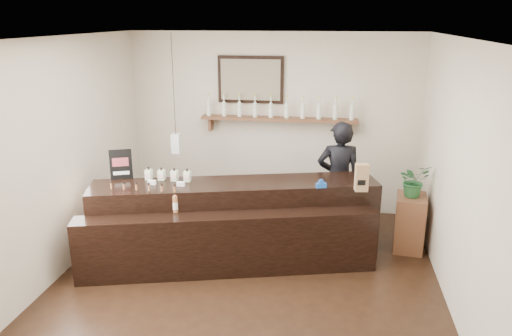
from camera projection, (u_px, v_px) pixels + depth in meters
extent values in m
plane|color=black|center=(246.00, 283.00, 5.86)|extent=(5.00, 5.00, 0.00)
plane|color=beige|center=(273.00, 123.00, 7.82)|extent=(4.50, 0.00, 4.50)
plane|color=beige|center=(174.00, 287.00, 3.09)|extent=(4.50, 0.00, 4.50)
plane|color=beige|center=(55.00, 161.00, 5.79)|extent=(0.00, 5.00, 5.00)
plane|color=beige|center=(460.00, 180.00, 5.12)|extent=(0.00, 5.00, 5.00)
plane|color=white|center=(244.00, 38.00, 5.05)|extent=(5.00, 5.00, 0.00)
cube|color=brown|center=(279.00, 119.00, 7.65)|extent=(2.40, 0.25, 0.04)
cube|color=brown|center=(211.00, 124.00, 7.87)|extent=(0.04, 0.20, 0.20)
cube|color=brown|center=(350.00, 129.00, 7.55)|extent=(0.04, 0.20, 0.20)
cube|color=black|center=(251.00, 80.00, 7.64)|extent=(1.02, 0.04, 0.72)
cube|color=#453A2C|center=(250.00, 80.00, 7.62)|extent=(0.92, 0.01, 0.62)
cube|color=white|center=(176.00, 143.00, 7.20)|extent=(0.12, 0.12, 0.28)
cylinder|color=black|center=(173.00, 85.00, 6.96)|extent=(0.01, 0.01, 1.41)
cylinder|color=silver|center=(209.00, 109.00, 7.78)|extent=(0.07, 0.07, 0.20)
cone|color=silver|center=(208.00, 101.00, 7.74)|extent=(0.07, 0.07, 0.05)
cylinder|color=silver|center=(208.00, 97.00, 7.72)|extent=(0.02, 0.02, 0.07)
cylinder|color=gold|center=(208.00, 94.00, 7.71)|extent=(0.03, 0.03, 0.02)
cylinder|color=white|center=(209.00, 110.00, 7.78)|extent=(0.07, 0.07, 0.09)
cylinder|color=silver|center=(224.00, 110.00, 7.74)|extent=(0.07, 0.07, 0.20)
cone|color=silver|center=(224.00, 101.00, 7.71)|extent=(0.07, 0.07, 0.05)
cylinder|color=silver|center=(224.00, 98.00, 7.69)|extent=(0.02, 0.02, 0.07)
cylinder|color=gold|center=(224.00, 95.00, 7.67)|extent=(0.03, 0.03, 0.02)
cylinder|color=white|center=(224.00, 111.00, 7.75)|extent=(0.07, 0.07, 0.09)
cylinder|color=silver|center=(239.00, 110.00, 7.71)|extent=(0.07, 0.07, 0.20)
cone|color=silver|center=(239.00, 102.00, 7.67)|extent=(0.07, 0.07, 0.05)
cylinder|color=silver|center=(239.00, 98.00, 7.65)|extent=(0.02, 0.02, 0.07)
cylinder|color=gold|center=(239.00, 95.00, 7.64)|extent=(0.03, 0.03, 0.02)
cylinder|color=white|center=(239.00, 111.00, 7.71)|extent=(0.07, 0.07, 0.09)
cylinder|color=silver|center=(255.00, 110.00, 7.67)|extent=(0.07, 0.07, 0.20)
cone|color=silver|center=(255.00, 102.00, 7.63)|extent=(0.07, 0.07, 0.05)
cylinder|color=silver|center=(255.00, 98.00, 7.61)|extent=(0.02, 0.02, 0.07)
cylinder|color=gold|center=(255.00, 95.00, 7.60)|extent=(0.03, 0.03, 0.02)
cylinder|color=white|center=(255.00, 112.00, 7.68)|extent=(0.07, 0.07, 0.09)
cylinder|color=silver|center=(271.00, 111.00, 7.63)|extent=(0.07, 0.07, 0.20)
cone|color=silver|center=(271.00, 103.00, 7.60)|extent=(0.07, 0.07, 0.05)
cylinder|color=silver|center=(271.00, 99.00, 7.58)|extent=(0.02, 0.02, 0.07)
cylinder|color=gold|center=(271.00, 96.00, 7.56)|extent=(0.03, 0.03, 0.02)
cylinder|color=white|center=(271.00, 112.00, 7.64)|extent=(0.07, 0.07, 0.09)
cylinder|color=silver|center=(287.00, 111.00, 7.60)|extent=(0.07, 0.07, 0.20)
cone|color=silver|center=(287.00, 103.00, 7.56)|extent=(0.07, 0.07, 0.05)
cylinder|color=silver|center=(287.00, 99.00, 7.54)|extent=(0.02, 0.02, 0.07)
cylinder|color=gold|center=(287.00, 96.00, 7.53)|extent=(0.03, 0.03, 0.02)
cylinder|color=white|center=(287.00, 113.00, 7.60)|extent=(0.07, 0.07, 0.09)
cylinder|color=silver|center=(303.00, 112.00, 7.56)|extent=(0.07, 0.07, 0.20)
cone|color=silver|center=(303.00, 103.00, 7.52)|extent=(0.07, 0.07, 0.05)
cylinder|color=silver|center=(303.00, 100.00, 7.51)|extent=(0.02, 0.02, 0.07)
cylinder|color=gold|center=(303.00, 96.00, 7.49)|extent=(0.03, 0.03, 0.02)
cylinder|color=white|center=(303.00, 113.00, 7.57)|extent=(0.07, 0.07, 0.09)
cylinder|color=silver|center=(319.00, 112.00, 7.52)|extent=(0.07, 0.07, 0.20)
cone|color=silver|center=(319.00, 104.00, 7.49)|extent=(0.07, 0.07, 0.05)
cylinder|color=silver|center=(319.00, 100.00, 7.47)|extent=(0.02, 0.02, 0.07)
cylinder|color=gold|center=(319.00, 97.00, 7.46)|extent=(0.03, 0.03, 0.02)
cylinder|color=white|center=(319.00, 114.00, 7.53)|extent=(0.07, 0.07, 0.09)
cylinder|color=silver|center=(335.00, 113.00, 7.49)|extent=(0.07, 0.07, 0.20)
cone|color=silver|center=(336.00, 104.00, 7.45)|extent=(0.07, 0.07, 0.05)
cylinder|color=silver|center=(336.00, 100.00, 7.43)|extent=(0.02, 0.02, 0.07)
cylinder|color=gold|center=(336.00, 97.00, 7.42)|extent=(0.03, 0.03, 0.02)
cylinder|color=white|center=(335.00, 114.00, 7.49)|extent=(0.07, 0.07, 0.09)
cylinder|color=silver|center=(352.00, 113.00, 7.45)|extent=(0.07, 0.07, 0.20)
cone|color=silver|center=(352.00, 105.00, 7.41)|extent=(0.07, 0.07, 0.05)
cylinder|color=silver|center=(353.00, 101.00, 7.40)|extent=(0.02, 0.02, 0.07)
cylinder|color=gold|center=(353.00, 98.00, 7.38)|extent=(0.03, 0.03, 0.02)
cylinder|color=white|center=(352.00, 115.00, 7.46)|extent=(0.07, 0.07, 0.09)
cube|color=black|center=(236.00, 220.00, 6.42)|extent=(3.64, 1.54, 1.01)
cube|color=black|center=(228.00, 244.00, 6.00)|extent=(3.56, 1.24, 0.76)
cube|color=white|center=(152.00, 182.00, 6.19)|extent=(0.10, 0.04, 0.05)
cube|color=white|center=(181.00, 184.00, 6.14)|extent=(0.10, 0.04, 0.05)
cube|color=beige|center=(94.00, 202.00, 6.12)|extent=(0.12, 0.12, 0.12)
cube|color=beige|center=(93.00, 193.00, 6.09)|extent=(0.12, 0.12, 0.12)
cube|color=silver|center=(149.00, 174.00, 6.37)|extent=(0.08, 0.08, 0.13)
cube|color=beige|center=(148.00, 176.00, 6.32)|extent=(0.07, 0.00, 0.06)
cylinder|color=black|center=(148.00, 168.00, 6.34)|extent=(0.02, 0.02, 0.03)
cube|color=silver|center=(162.00, 175.00, 6.34)|extent=(0.08, 0.08, 0.13)
cube|color=beige|center=(160.00, 176.00, 6.29)|extent=(0.07, 0.00, 0.06)
cylinder|color=black|center=(161.00, 169.00, 6.32)|extent=(0.02, 0.02, 0.03)
cube|color=silver|center=(174.00, 176.00, 6.31)|extent=(0.08, 0.08, 0.13)
cube|color=beige|center=(173.00, 177.00, 6.27)|extent=(0.07, 0.00, 0.06)
cylinder|color=black|center=(174.00, 169.00, 6.29)|extent=(0.02, 0.02, 0.03)
cube|color=silver|center=(187.00, 176.00, 6.29)|extent=(0.08, 0.08, 0.13)
cube|color=beige|center=(186.00, 178.00, 6.24)|extent=(0.07, 0.00, 0.06)
cylinder|color=black|center=(187.00, 170.00, 6.26)|extent=(0.02, 0.02, 0.03)
cylinder|color=#A36237|center=(113.00, 200.00, 6.07)|extent=(0.07, 0.07, 0.20)
cone|color=#A36237|center=(112.00, 190.00, 6.04)|extent=(0.07, 0.07, 0.05)
cylinder|color=#A36237|center=(111.00, 186.00, 6.02)|extent=(0.02, 0.02, 0.07)
cylinder|color=black|center=(111.00, 182.00, 6.01)|extent=(0.03, 0.03, 0.02)
cylinder|color=white|center=(113.00, 202.00, 6.08)|extent=(0.07, 0.07, 0.09)
cylinder|color=#A36237|center=(125.00, 201.00, 6.05)|extent=(0.07, 0.07, 0.20)
cone|color=#A36237|center=(124.00, 191.00, 6.01)|extent=(0.07, 0.07, 0.05)
cylinder|color=#A36237|center=(124.00, 186.00, 6.00)|extent=(0.02, 0.02, 0.07)
cylinder|color=black|center=(123.00, 183.00, 5.98)|extent=(0.03, 0.03, 0.02)
cylinder|color=white|center=(125.00, 202.00, 6.06)|extent=(0.07, 0.07, 0.09)
cylinder|color=#A36237|center=(137.00, 202.00, 6.03)|extent=(0.07, 0.07, 0.20)
cone|color=#A36237|center=(137.00, 192.00, 5.99)|extent=(0.07, 0.07, 0.05)
cylinder|color=#A36237|center=(136.00, 187.00, 5.97)|extent=(0.02, 0.02, 0.07)
cylinder|color=black|center=(136.00, 183.00, 5.96)|extent=(0.03, 0.03, 0.02)
cylinder|color=white|center=(137.00, 203.00, 6.03)|extent=(0.07, 0.07, 0.09)
cylinder|color=#A36237|center=(150.00, 202.00, 6.00)|extent=(0.07, 0.07, 0.20)
cone|color=#A36237|center=(149.00, 192.00, 5.97)|extent=(0.07, 0.07, 0.05)
cylinder|color=#A36237|center=(149.00, 188.00, 5.95)|extent=(0.02, 0.02, 0.07)
cylinder|color=black|center=(149.00, 184.00, 5.93)|extent=(0.03, 0.03, 0.02)
cylinder|color=white|center=(150.00, 204.00, 6.01)|extent=(0.07, 0.07, 0.09)
cylinder|color=#A36237|center=(163.00, 203.00, 5.98)|extent=(0.07, 0.07, 0.20)
cone|color=#A36237|center=(162.00, 193.00, 5.94)|extent=(0.07, 0.07, 0.05)
cylinder|color=#A36237|center=(162.00, 188.00, 5.92)|extent=(0.02, 0.02, 0.07)
cylinder|color=black|center=(162.00, 185.00, 5.91)|extent=(0.03, 0.03, 0.02)
cylinder|color=white|center=(163.00, 205.00, 5.98)|extent=(0.07, 0.07, 0.09)
cylinder|color=#A36237|center=(175.00, 204.00, 5.96)|extent=(0.07, 0.07, 0.20)
cone|color=#A36237|center=(175.00, 194.00, 5.92)|extent=(0.07, 0.07, 0.05)
cylinder|color=#A36237|center=(175.00, 189.00, 5.90)|extent=(0.02, 0.02, 0.07)
cylinder|color=black|center=(174.00, 185.00, 5.89)|extent=(0.03, 0.03, 0.02)
cylinder|color=white|center=(175.00, 205.00, 5.96)|extent=(0.07, 0.07, 0.09)
cube|color=black|center=(121.00, 164.00, 6.35)|extent=(0.27, 0.12, 0.39)
cube|color=#913439|center=(120.00, 162.00, 6.33)|extent=(0.19, 0.08, 0.11)
cube|color=white|center=(121.00, 173.00, 6.38)|extent=(0.19, 0.08, 0.04)
cube|color=#9C794B|center=(362.00, 177.00, 5.94)|extent=(0.17, 0.13, 0.33)
cube|color=black|center=(362.00, 183.00, 5.90)|extent=(0.09, 0.02, 0.07)
cube|color=#174EA7|center=(321.00, 185.00, 6.08)|extent=(0.13, 0.08, 0.06)
cylinder|color=#174EA7|center=(321.00, 182.00, 6.06)|extent=(0.07, 0.05, 0.07)
cube|color=brown|center=(410.00, 223.00, 6.65)|extent=(0.44, 0.56, 0.75)
imported|color=#245A2C|center=(414.00, 180.00, 6.48)|extent=(0.51, 0.49, 0.44)
imported|color=black|center=(339.00, 172.00, 6.90)|extent=(0.73, 0.52, 1.88)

